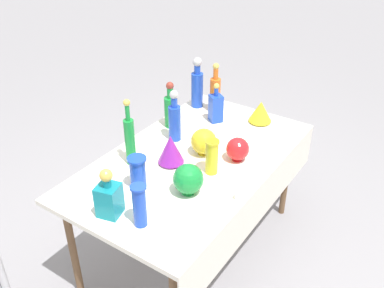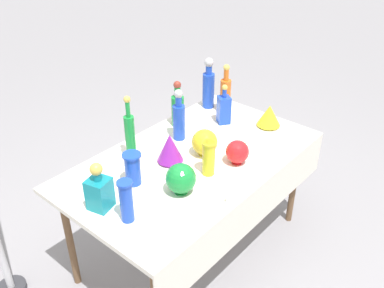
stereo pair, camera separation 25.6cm
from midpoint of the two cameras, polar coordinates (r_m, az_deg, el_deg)
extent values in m
plane|color=gray|center=(3.10, 2.43, -13.73)|extent=(40.00, 40.00, 0.00)
cube|color=white|center=(2.63, 2.80, -2.22)|extent=(1.61, 0.93, 0.03)
cube|color=white|center=(2.50, 11.28, -8.58)|extent=(1.61, 0.01, 0.29)
cylinder|color=brown|center=(3.20, 15.74, -4.84)|extent=(0.04, 0.04, 0.73)
cylinder|color=brown|center=(2.70, -13.36, -12.42)|extent=(0.04, 0.04, 0.73)
cylinder|color=brown|center=(3.49, 5.10, -0.33)|extent=(0.04, 0.04, 0.73)
cylinder|color=#198C38|center=(2.92, 0.60, 4.33)|extent=(0.09, 0.09, 0.21)
cylinder|color=#198C38|center=(2.86, 0.62, 6.88)|extent=(0.04, 0.04, 0.07)
sphere|color=maroon|center=(2.84, 0.62, 7.83)|extent=(0.05, 0.05, 0.05)
cylinder|color=orange|center=(3.10, 6.84, 6.20)|extent=(0.08, 0.08, 0.26)
cylinder|color=orange|center=(3.03, 7.04, 9.08)|extent=(0.04, 0.04, 0.08)
sphere|color=gold|center=(3.01, 7.11, 10.03)|extent=(0.04, 0.04, 0.04)
cylinder|color=#198C38|center=(2.54, -5.38, 0.66)|extent=(0.06, 0.06, 0.29)
cylinder|color=#198C38|center=(2.45, -5.61, 4.58)|extent=(0.03, 0.03, 0.10)
sphere|color=gold|center=(2.42, -5.68, 5.87)|extent=(0.04, 0.04, 0.04)
cylinder|color=blue|center=(3.18, 4.53, 7.05)|extent=(0.09, 0.09, 0.26)
cylinder|color=blue|center=(3.11, 4.66, 9.81)|extent=(0.05, 0.05, 0.07)
sphere|color=#B2B2B7|center=(3.09, 4.70, 10.74)|extent=(0.07, 0.07, 0.07)
cylinder|color=blue|center=(2.76, 0.91, 2.81)|extent=(0.08, 0.08, 0.24)
cylinder|color=blue|center=(2.69, 0.93, 5.66)|extent=(0.04, 0.04, 0.07)
sphere|color=#B2B2B7|center=(2.67, 0.94, 6.64)|extent=(0.06, 0.06, 0.06)
cube|color=teal|center=(2.22, -8.99, -6.68)|extent=(0.13, 0.13, 0.17)
cylinder|color=teal|center=(2.15, -9.23, -4.38)|extent=(0.04, 0.04, 0.05)
sphere|color=gold|center=(2.13, -9.33, -3.45)|extent=(0.07, 0.07, 0.07)
cube|color=blue|center=(2.98, 6.73, 4.46)|extent=(0.11, 0.11, 0.20)
cylinder|color=blue|center=(2.92, 6.88, 6.69)|extent=(0.03, 0.03, 0.06)
sphere|color=gold|center=(2.91, 6.94, 7.44)|extent=(0.04, 0.04, 0.04)
cylinder|color=blue|center=(2.10, -5.29, -7.75)|extent=(0.07, 0.07, 0.23)
cylinder|color=blue|center=(2.03, -5.44, -5.32)|extent=(0.08, 0.08, 0.01)
cylinder|color=blue|center=(2.36, -4.85, -3.43)|extent=(0.09, 0.09, 0.19)
cylinder|color=blue|center=(2.31, -4.95, -1.60)|extent=(0.11, 0.11, 0.01)
cylinder|color=yellow|center=(2.43, 5.25, -1.97)|extent=(0.07, 0.07, 0.21)
cylinder|color=yellow|center=(2.38, 5.37, 0.06)|extent=(0.08, 0.08, 0.01)
cylinder|color=purple|center=(2.58, -0.08, -2.31)|extent=(0.08, 0.08, 0.01)
cone|color=purple|center=(2.53, -0.08, -0.55)|extent=(0.16, 0.16, 0.18)
cylinder|color=yellow|center=(3.03, 12.52, 2.39)|extent=(0.08, 0.08, 0.01)
cone|color=yellow|center=(2.99, 12.69, 3.70)|extent=(0.16, 0.16, 0.14)
cylinder|color=red|center=(2.60, 8.80, -2.50)|extent=(0.06, 0.06, 0.01)
sphere|color=red|center=(2.56, 8.94, -1.13)|extent=(0.14, 0.14, 0.14)
cylinder|color=#198C38|center=(2.34, 1.67, -6.45)|extent=(0.08, 0.08, 0.01)
sphere|color=#198C38|center=(2.29, 1.71, -4.72)|extent=(0.17, 0.17, 0.17)
cylinder|color=yellow|center=(2.66, 4.43, -1.39)|extent=(0.07, 0.07, 0.01)
sphere|color=yellow|center=(2.61, 4.51, 0.16)|extent=(0.16, 0.16, 0.16)
cube|color=white|center=(2.30, 8.16, -7.09)|extent=(0.06, 0.02, 0.04)
cylinder|color=#333338|center=(3.01, -20.59, -17.66)|extent=(0.18, 0.18, 0.04)
camera|label=1|loc=(0.13, -87.14, 1.76)|focal=40.00mm
camera|label=2|loc=(0.13, 92.86, -1.76)|focal=40.00mm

